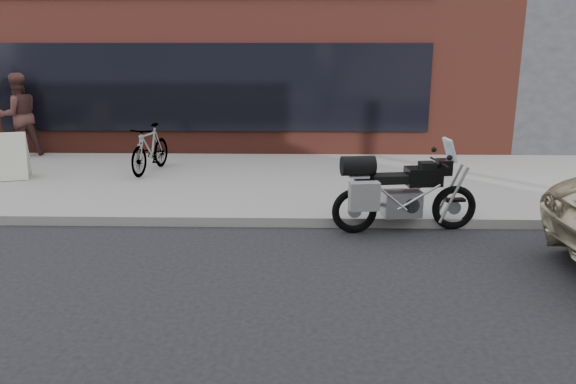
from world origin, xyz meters
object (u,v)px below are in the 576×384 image
Objects in this scene: motorcycle at (396,193)px; cafe_patron_left at (19,115)px; bicycle_rear at (150,149)px; sandwich_sign at (12,156)px.

cafe_patron_left is (-7.86, 4.74, 0.51)m from motorcycle.
bicycle_rear is at bearing 113.06° from cafe_patron_left.
motorcycle is 1.36× the size of bicycle_rear.
cafe_patron_left is at bearing 167.05° from bicycle_rear.
sandwich_sign is 2.39m from cafe_patron_left.
motorcycle reaches higher than sandwich_sign.
sandwich_sign is 0.47× the size of cafe_patron_left.
motorcycle is 5.48m from bicycle_rear.
cafe_patron_left is at bearing 141.14° from motorcycle.
cafe_patron_left is (-0.88, 2.17, 0.50)m from sandwich_sign.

